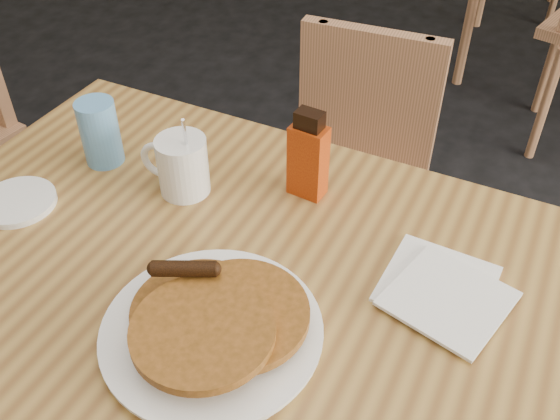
# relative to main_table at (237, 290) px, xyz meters

# --- Properties ---
(main_table) EXTENTS (1.31, 0.96, 0.75)m
(main_table) POSITION_rel_main_table_xyz_m (0.00, 0.00, 0.00)
(main_table) COLOR #AA7F3C
(main_table) RESTS_ON floor
(chair_main_far) EXTENTS (0.38, 0.38, 0.82)m
(chair_main_far) POSITION_rel_main_table_xyz_m (0.02, 0.71, -0.22)
(chair_main_far) COLOR tan
(chair_main_far) RESTS_ON floor
(pancake_plate) EXTENTS (0.32, 0.32, 0.09)m
(pancake_plate) POSITION_rel_main_table_xyz_m (0.02, -0.13, 0.07)
(pancake_plate) COLOR white
(pancake_plate) RESTS_ON main_table
(coffee_mug) EXTENTS (0.13, 0.09, 0.17)m
(coffee_mug) POSITION_rel_main_table_xyz_m (-0.17, 0.16, 0.10)
(coffee_mug) COLOR white
(coffee_mug) RESTS_ON main_table
(syrup_bottle) EXTENTS (0.07, 0.05, 0.17)m
(syrup_bottle) POSITION_rel_main_table_xyz_m (0.04, 0.23, 0.12)
(syrup_bottle) COLOR maroon
(syrup_bottle) RESTS_ON main_table
(napkin_stack) EXTENTS (0.22, 0.23, 0.01)m
(napkin_stack) POSITION_rel_main_table_xyz_m (0.32, 0.07, 0.05)
(napkin_stack) COLOR white
(napkin_stack) RESTS_ON main_table
(blue_tumbler) EXTENTS (0.08, 0.08, 0.13)m
(blue_tumbler) POSITION_rel_main_table_xyz_m (-0.36, 0.19, 0.11)
(blue_tumbler) COLOR #5D9EDB
(blue_tumbler) RESTS_ON main_table
(side_saucer) EXTENTS (0.14, 0.14, 0.01)m
(side_saucer) POSITION_rel_main_table_xyz_m (-0.43, 0.01, 0.05)
(side_saucer) COLOR white
(side_saucer) RESTS_ON main_table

